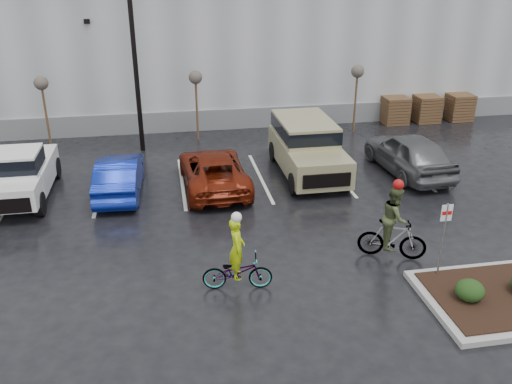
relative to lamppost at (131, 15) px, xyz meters
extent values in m
plane|color=black|center=(4.00, -12.00, -5.69)|extent=(120.00, 120.00, 0.00)
cube|color=#A4A7A8|center=(4.00, 10.00, -2.19)|extent=(60.00, 15.00, 7.00)
cube|color=slate|center=(4.00, 2.45, -5.19)|extent=(60.00, 0.12, 1.00)
cube|color=#1E3817|center=(4.00, 33.00, -2.69)|extent=(80.00, 25.00, 6.00)
cylinder|color=black|center=(0.00, 0.00, -1.19)|extent=(0.20, 0.20, 9.00)
cylinder|color=#4C321E|center=(-4.00, 1.00, -4.29)|extent=(0.10, 0.10, 2.80)
sphere|color=#443C36|center=(-4.00, 1.00, -2.79)|extent=(0.60, 0.60, 0.60)
cylinder|color=#4C321E|center=(2.50, 1.00, -4.29)|extent=(0.10, 0.10, 2.80)
sphere|color=#443C36|center=(2.50, 1.00, -2.79)|extent=(0.60, 0.60, 0.60)
cylinder|color=#4C321E|center=(10.00, 1.00, -4.29)|extent=(0.10, 0.10, 2.80)
sphere|color=#443C36|center=(10.00, 1.00, -2.79)|extent=(0.60, 0.60, 0.60)
cube|color=#4C321E|center=(12.50, 2.00, -5.01)|extent=(1.20, 1.20, 1.35)
cube|color=#4C321E|center=(14.20, 2.00, -5.01)|extent=(1.20, 1.20, 1.35)
cube|color=#4C321E|center=(16.00, 2.00, -5.01)|extent=(1.20, 1.20, 1.35)
ellipsoid|color=black|center=(8.00, -13.00, -5.27)|extent=(0.70, 0.70, 0.52)
cylinder|color=gray|center=(7.80, -11.80, -4.59)|extent=(0.05, 0.05, 2.20)
cube|color=white|center=(7.80, -11.80, -3.74)|extent=(0.30, 0.02, 0.45)
cube|color=red|center=(7.80, -11.81, -3.74)|extent=(0.26, 0.02, 0.10)
imported|color=navy|center=(-0.70, -4.59, -5.00)|extent=(1.64, 4.21, 1.37)
imported|color=maroon|center=(2.64, -4.63, -5.02)|extent=(2.38, 4.88, 1.34)
imported|color=#5A5C5E|center=(10.26, -4.50, -4.88)|extent=(2.22, 4.87, 1.62)
imported|color=#3F3F44|center=(2.55, -11.28, -5.22)|extent=(1.85, 0.84, 0.94)
imported|color=#AACB0B|center=(2.55, -11.28, -4.52)|extent=(0.46, 0.64, 1.64)
sphere|color=silver|center=(2.55, -11.28, -3.66)|extent=(0.27, 0.27, 0.27)
imported|color=#3F3F44|center=(7.05, -10.50, -5.11)|extent=(1.89, 1.22, 1.14)
imported|color=#3F4C28|center=(7.05, -10.50, -4.44)|extent=(0.79, 0.99, 1.80)
sphere|color=#990C0C|center=(7.05, -10.50, -3.46)|extent=(0.30, 0.30, 0.30)
camera|label=1|loc=(0.95, -22.96, 2.22)|focal=38.00mm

